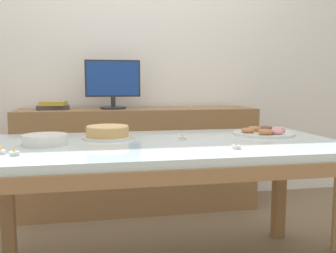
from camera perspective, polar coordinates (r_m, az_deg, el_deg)
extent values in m
cube|color=white|center=(3.27, -5.26, 11.66)|extent=(8.00, 0.10, 2.60)
cube|color=silver|center=(1.86, -0.55, -2.92)|extent=(1.77, 0.88, 0.04)
cube|color=olive|center=(1.47, 2.44, -7.40)|extent=(1.80, 0.08, 0.06)
cube|color=olive|center=(2.28, -2.46, -2.39)|extent=(1.80, 0.08, 0.06)
cube|color=olive|center=(2.20, 22.15, -3.22)|extent=(0.08, 0.91, 0.06)
cube|color=olive|center=(2.36, -23.27, -10.73)|extent=(0.07, 0.07, 0.66)
cube|color=olive|center=(2.58, 16.57, -8.94)|extent=(0.07, 0.07, 0.66)
cube|color=olive|center=(3.02, -4.49, -4.96)|extent=(1.86, 0.44, 0.81)
cylinder|color=#262628|center=(2.95, -8.34, 2.82)|extent=(0.20, 0.20, 0.02)
cylinder|color=#262628|center=(2.95, -8.35, 3.85)|extent=(0.04, 0.04, 0.09)
cube|color=#262628|center=(2.94, -8.41, 7.26)|extent=(0.42, 0.02, 0.28)
cube|color=navy|center=(2.93, -8.40, 7.26)|extent=(0.40, 0.00, 0.26)
cube|color=#3F3838|center=(2.96, -17.07, 2.77)|extent=(0.24, 0.15, 0.03)
cube|color=#B29933|center=(2.96, -17.09, 3.38)|extent=(0.20, 0.18, 0.03)
cylinder|color=silver|center=(2.00, -9.18, -1.66)|extent=(0.27, 0.27, 0.01)
cylinder|color=tan|center=(1.99, -9.20, -0.78)|extent=(0.22, 0.22, 0.05)
cylinder|color=#F4CA7D|center=(1.99, -9.21, 0.02)|extent=(0.22, 0.22, 0.01)
cylinder|color=silver|center=(2.19, 14.35, -1.02)|extent=(0.35, 0.35, 0.01)
torus|color=pink|center=(2.23, 16.49, -0.43)|extent=(0.08, 0.08, 0.03)
torus|color=brown|center=(2.27, 14.71, -0.29)|extent=(0.08, 0.08, 0.02)
torus|color=#B27042|center=(2.24, 13.03, -0.32)|extent=(0.08, 0.08, 0.02)
torus|color=#B27042|center=(2.15, 12.06, -0.57)|extent=(0.07, 0.07, 0.02)
torus|color=#B27042|center=(2.10, 14.63, -0.79)|extent=(0.08, 0.08, 0.03)
torus|color=pink|center=(2.13, 16.26, -0.77)|extent=(0.07, 0.07, 0.02)
cylinder|color=silver|center=(1.87, -18.21, -2.52)|extent=(0.21, 0.21, 0.01)
cylinder|color=silver|center=(1.87, -18.22, -2.21)|extent=(0.21, 0.21, 0.01)
cylinder|color=silver|center=(1.86, -18.23, -1.91)|extent=(0.21, 0.21, 0.01)
cylinder|color=silver|center=(1.86, -18.24, -1.61)|extent=(0.21, 0.21, 0.01)
cylinder|color=silver|center=(1.86, -18.25, -1.30)|extent=(0.21, 0.21, 0.01)
cylinder|color=silver|center=(1.69, 10.32, -3.11)|extent=(0.04, 0.04, 0.02)
cylinder|color=white|center=(1.69, 10.32, -2.91)|extent=(0.03, 0.03, 0.00)
cone|color=#F9B74C|center=(1.69, 10.33, -2.47)|extent=(0.01, 0.01, 0.02)
cylinder|color=silver|center=(1.64, -22.39, -3.82)|extent=(0.04, 0.04, 0.02)
cylinder|color=white|center=(1.64, -22.40, -3.62)|extent=(0.03, 0.03, 0.00)
cone|color=#F9B74C|center=(1.64, -22.42, -3.17)|extent=(0.01, 0.01, 0.02)
cylinder|color=silver|center=(1.70, -24.13, -3.57)|extent=(0.04, 0.04, 0.02)
cylinder|color=white|center=(1.69, -24.14, -3.37)|extent=(0.03, 0.03, 0.00)
cone|color=#F9B74C|center=(1.69, -24.16, -2.94)|extent=(0.01, 0.01, 0.02)
cylinder|color=silver|center=(1.93, 2.20, -1.81)|extent=(0.04, 0.04, 0.02)
cylinder|color=white|center=(1.93, 2.20, -1.63)|extent=(0.03, 0.03, 0.00)
cone|color=#F9B74C|center=(1.93, 2.21, -1.25)|extent=(0.01, 0.01, 0.02)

